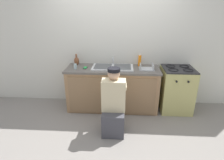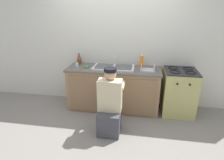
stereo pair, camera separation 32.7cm
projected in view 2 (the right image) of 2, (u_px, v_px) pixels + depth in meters
The scene contains 12 objects.
ground_plane at pixel (111, 114), 3.71m from camera, with size 12.00×12.00×0.00m, color gray.
back_wall at pixel (116, 45), 3.85m from camera, with size 6.00×0.10×2.50m, color silver.
counter_cabinet at pixel (113, 89), 3.82m from camera, with size 1.79×0.62×0.83m.
countertop at pixel (114, 69), 3.67m from camera, with size 1.83×0.62×0.04m, color #5B5651.
sink_double_basin at pixel (114, 67), 3.66m from camera, with size 0.80×0.44×0.19m.
stove_range at pixel (178, 92), 3.63m from camera, with size 0.60×0.62×0.90m.
plumber_person at pixel (110, 107), 3.06m from camera, with size 0.42×0.61×1.10m.
water_glass at pixel (77, 65), 3.67m from camera, with size 0.06×0.06×0.10m.
soap_bottle_orange at pixel (142, 61), 3.72m from camera, with size 0.06×0.06×0.25m.
vase_decorative at pixel (79, 60), 3.90m from camera, with size 0.10×0.10×0.23m.
cell_phone at pixel (87, 67), 3.72m from camera, with size 0.07×0.14×0.01m.
dish_rack_tray at pixel (148, 69), 3.52m from camera, with size 0.28×0.22×0.11m.
Camera 2 is at (0.53, -3.16, 1.98)m, focal length 30.00 mm.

